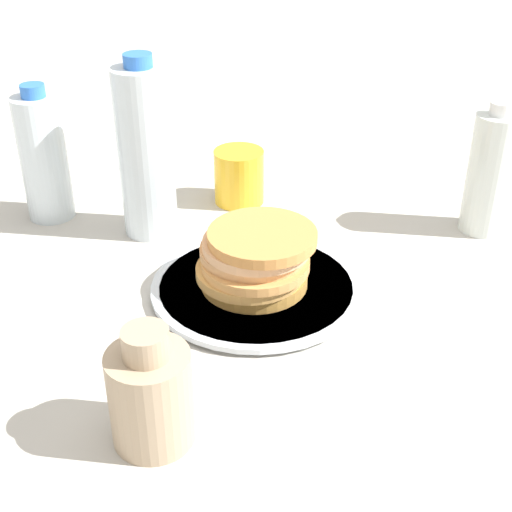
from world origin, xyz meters
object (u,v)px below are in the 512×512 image
at_px(plate, 256,288).
at_px(water_bottle_mid, 490,173).
at_px(juice_glass, 239,177).
at_px(water_bottle_far, 146,152).
at_px(water_bottle_near, 44,157).
at_px(cream_jug, 151,394).
at_px(pancake_stack, 255,259).

xyz_separation_m(plate, water_bottle_mid, (-0.25, -0.27, 0.08)).
bearing_deg(plate, juice_glass, -63.59).
relative_size(plate, water_bottle_far, 1.03).
height_order(water_bottle_near, water_bottle_mid, water_bottle_near).
bearing_deg(plate, cream_jug, 89.20).
xyz_separation_m(plate, water_bottle_near, (0.37, -0.09, 0.09)).
height_order(juice_glass, water_bottle_near, water_bottle_near).
distance_m(pancake_stack, water_bottle_mid, 0.37).
distance_m(pancake_stack, water_bottle_near, 0.38).
relative_size(plate, water_bottle_near, 1.31).
distance_m(pancake_stack, juice_glass, 0.26).
height_order(water_bottle_mid, water_bottle_far, water_bottle_far).
bearing_deg(water_bottle_near, pancake_stack, 166.20).
xyz_separation_m(water_bottle_mid, water_bottle_far, (0.45, 0.17, 0.03)).
xyz_separation_m(pancake_stack, juice_glass, (0.12, -0.24, -0.01)).
xyz_separation_m(pancake_stack, cream_jug, (0.00, 0.27, 0.00)).
distance_m(plate, water_bottle_near, 0.39).
distance_m(pancake_stack, cream_jug, 0.27).
distance_m(plate, water_bottle_far, 0.25).
height_order(cream_jug, water_bottle_mid, water_bottle_mid).
bearing_deg(pancake_stack, plate, -131.07).
height_order(plate, water_bottle_far, water_bottle_far).
height_order(cream_jug, water_bottle_far, water_bottle_far).
height_order(pancake_stack, water_bottle_near, water_bottle_near).
relative_size(plate, water_bottle_mid, 1.38).
height_order(water_bottle_near, water_bottle_far, water_bottle_far).
bearing_deg(water_bottle_far, water_bottle_near, 4.09).
bearing_deg(cream_jug, water_bottle_mid, -115.07).
distance_m(cream_jug, water_bottle_mid, 0.60).
bearing_deg(water_bottle_far, pancake_stack, 153.24).
xyz_separation_m(water_bottle_near, water_bottle_mid, (-0.62, -0.18, -0.01)).
relative_size(pancake_stack, cream_jug, 1.16).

